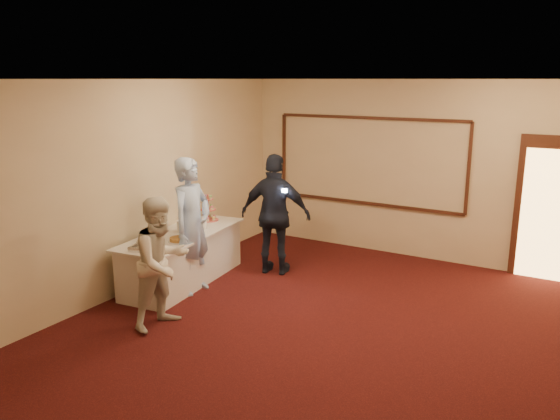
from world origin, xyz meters
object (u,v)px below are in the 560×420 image
object	(u,v)px
buffet_table	(183,257)
plate_stack_b	(202,224)
man	(192,226)
woman	(162,263)
plate_stack_a	(184,226)
tart	(179,240)
cupcake_stand	(208,210)
guest	(276,215)
pavlova_tray	(146,243)

from	to	relation	value
buffet_table	plate_stack_b	bearing A→B (deg)	73.50
man	woman	bearing A→B (deg)	-160.07
plate_stack_a	tart	size ratio (longest dim) A/B	0.70
buffet_table	plate_stack_a	bearing A→B (deg)	105.15
tart	man	bearing A→B (deg)	58.25
plate_stack_a	tart	xyz separation A→B (m)	(0.27, -0.43, -0.06)
cupcake_stand	woman	world-z (taller)	woman
woman	guest	bearing A→B (deg)	1.85
tart	woman	distance (m)	1.05
pavlova_tray	plate_stack_b	size ratio (longest dim) A/B	2.89
pavlova_tray	cupcake_stand	bearing A→B (deg)	97.20
cupcake_stand	plate_stack_a	bearing A→B (deg)	-82.33
plate_stack_b	cupcake_stand	bearing A→B (deg)	115.56
plate_stack_a	plate_stack_b	size ratio (longest dim) A/B	1.22
plate_stack_b	woman	world-z (taller)	woman
cupcake_stand	plate_stack_b	xyz separation A→B (m)	(0.22, -0.45, -0.10)
pavlova_tray	woman	bearing A→B (deg)	-33.09
man	guest	xyz separation A→B (m)	(0.63, 1.25, -0.03)
cupcake_stand	man	world-z (taller)	man
man	guest	world-z (taller)	man
woman	cupcake_stand	bearing A→B (deg)	30.43
plate_stack_b	buffet_table	bearing A→B (deg)	-106.50
guest	pavlova_tray	bearing A→B (deg)	50.73
tart	man	xyz separation A→B (m)	(0.11, 0.17, 0.18)
cupcake_stand	plate_stack_a	size ratio (longest dim) A/B	2.31
cupcake_stand	guest	world-z (taller)	guest
cupcake_stand	plate_stack_b	size ratio (longest dim) A/B	2.82
pavlova_tray	plate_stack_a	xyz separation A→B (m)	(-0.11, 0.90, 0.01)
buffet_table	guest	bearing A→B (deg)	46.80
buffet_table	pavlova_tray	world-z (taller)	pavlova_tray
buffet_table	plate_stack_b	xyz separation A→B (m)	(0.10, 0.34, 0.45)
pavlova_tray	plate_stack_a	world-z (taller)	plate_stack_a
tart	woman	world-z (taller)	woman
pavlova_tray	guest	distance (m)	2.10
plate_stack_b	man	world-z (taller)	man
plate_stack_a	guest	bearing A→B (deg)	44.49
buffet_table	man	size ratio (longest dim) A/B	1.21
pavlova_tray	cupcake_stand	world-z (taller)	cupcake_stand
buffet_table	cupcake_stand	xyz separation A→B (m)	(-0.12, 0.80, 0.55)
plate_stack_a	man	bearing A→B (deg)	-34.65
plate_stack_a	man	xyz separation A→B (m)	(0.38, -0.26, 0.12)
buffet_table	tart	distance (m)	0.61
tart	plate_stack_b	bearing A→B (deg)	102.13
plate_stack_a	woman	xyz separation A→B (m)	(0.79, -1.34, -0.04)
plate_stack_b	man	bearing A→B (deg)	-64.34
plate_stack_b	tart	xyz separation A→B (m)	(0.15, -0.71, -0.04)
plate_stack_b	guest	size ratio (longest dim) A/B	0.09
man	guest	bearing A→B (deg)	-27.68
woman	pavlova_tray	bearing A→B (deg)	64.20
plate_stack_a	woman	distance (m)	1.56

